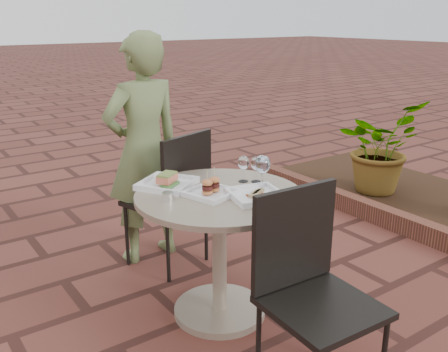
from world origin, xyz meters
TOP-DOWN VIEW (x-y plane):
  - ground at (0.00, 0.00)m, footprint 60.00×60.00m
  - cafe_table at (-0.22, -0.03)m, footprint 0.90×0.90m
  - chair_far at (-0.13, 0.59)m, footprint 0.55×0.55m
  - chair_near at (-0.23, -0.73)m, footprint 0.46×0.46m
  - diner at (-0.22, 0.86)m, footprint 0.58×0.40m
  - plate_salmon at (-0.39, 0.22)m, footprint 0.38×0.38m
  - plate_sliders at (-0.27, -0.04)m, footprint 0.28×0.28m
  - plate_tuna at (-0.10, -0.20)m, footprint 0.32×0.32m
  - wine_glass_right at (0.00, -0.12)m, footprint 0.08×0.08m
  - wine_glass_mid at (0.00, 0.05)m, footprint 0.06×0.06m
  - wine_glass_far at (0.06, 0.00)m, footprint 0.06×0.06m
  - steel_ramekin at (-0.50, 0.02)m, footprint 0.07×0.07m
  - cutlery_set at (0.01, -0.27)m, footprint 0.13×0.22m
  - planter_curb at (1.60, 0.30)m, footprint 0.12×3.00m
  - mulch_bed at (2.30, 0.30)m, footprint 1.30×3.00m
  - potted_plant_a at (2.10, 0.73)m, footprint 0.85×0.77m

SIDE VIEW (x-z plane):
  - ground at x=0.00m, z-range 0.00..0.00m
  - mulch_bed at x=2.30m, z-range 0.00..0.06m
  - planter_curb at x=1.60m, z-range 0.00..0.15m
  - potted_plant_a at x=2.10m, z-range 0.06..0.91m
  - cafe_table at x=-0.22m, z-range 0.12..0.85m
  - chair_far at x=-0.13m, z-range 0.08..1.01m
  - chair_near at x=-0.23m, z-range 0.08..1.01m
  - cutlery_set at x=0.01m, z-range 0.73..0.73m
  - plate_tuna at x=-0.10m, z-range 0.73..0.76m
  - plate_salmon at x=-0.39m, z-range 0.71..0.79m
  - steel_ramekin at x=-0.50m, z-range 0.73..0.78m
  - plate_sliders at x=-0.27m, z-range 0.68..0.83m
  - diner at x=-0.22m, z-range 0.00..1.54m
  - wine_glass_far at x=0.06m, z-range 0.76..0.91m
  - wine_glass_mid at x=0.00m, z-range 0.76..0.91m
  - wine_glass_right at x=0.00m, z-range 0.77..0.96m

